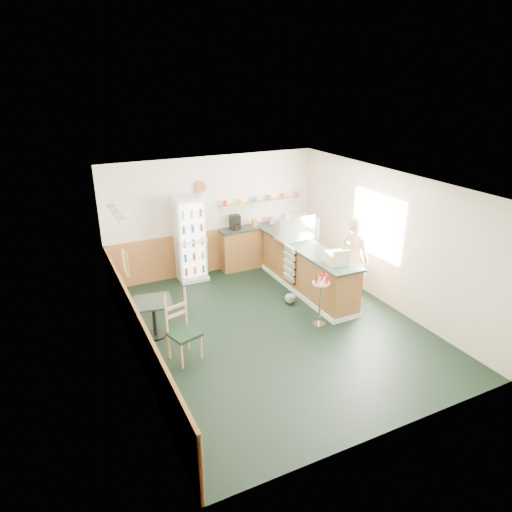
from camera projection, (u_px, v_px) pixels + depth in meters
ground at (274, 327)px, 8.44m from camera, size 6.00×6.00×0.00m
room_envelope at (246, 240)px, 8.39m from camera, size 5.04×6.02×2.72m
service_counter at (307, 271)px, 9.72m from camera, size 0.68×3.01×1.01m
back_counter at (263, 243)px, 11.06m from camera, size 2.24×0.42×1.69m
drinks_fridge at (190, 239)px, 10.10m from camera, size 0.63×0.54×1.92m
display_case at (297, 229)px, 9.80m from camera, size 0.88×0.46×0.50m
cash_register at (336, 258)px, 8.63m from camera, size 0.44×0.46×0.22m
shopkeeper at (355, 258)px, 9.26m from camera, size 0.55×0.67×1.77m
condiment_stand at (321, 293)px, 8.30m from camera, size 0.32×0.32×1.00m
newspaper_rack at (289, 264)px, 9.61m from camera, size 0.09×0.40×0.82m
cafe_table at (154, 312)px, 7.97m from camera, size 0.72×0.72×0.70m
cafe_chair at (182, 324)px, 7.36m from camera, size 0.54×0.54×1.17m
dog_doorstop at (290, 298)px, 9.27m from camera, size 0.21×0.27×0.25m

